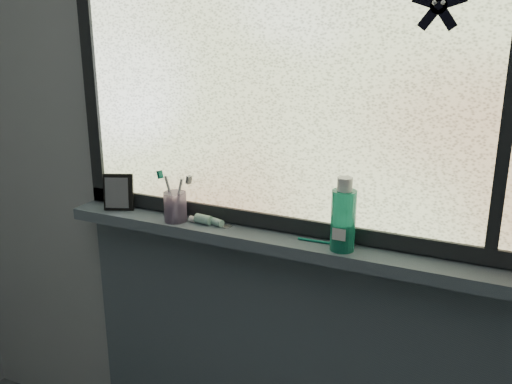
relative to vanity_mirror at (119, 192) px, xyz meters
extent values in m
cube|color=#9EA3A8|center=(0.65, 0.08, 0.16)|extent=(3.00, 0.01, 2.50)
cube|color=#4B5864|center=(0.65, 0.00, -0.09)|extent=(1.62, 0.14, 0.04)
cube|color=#4B5864|center=(0.65, 0.06, -0.60)|extent=(1.62, 0.02, 0.98)
cube|color=silver|center=(0.65, 0.06, 0.44)|extent=(1.50, 0.01, 1.00)
cube|color=black|center=(0.65, 0.05, -0.04)|extent=(1.60, 0.03, 0.05)
cube|color=black|center=(-0.12, 0.05, 0.44)|extent=(0.05, 0.03, 1.10)
cube|color=black|center=(0.00, 0.00, 0.00)|extent=(0.12, 0.09, 0.13)
cylinder|color=#AD90BF|center=(0.25, -0.01, -0.02)|extent=(0.10, 0.10, 0.10)
cylinder|color=#1FA07D|center=(0.84, -0.01, 0.05)|extent=(0.09, 0.09, 0.19)
camera|label=1|loc=(1.28, -1.56, 0.61)|focal=40.00mm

